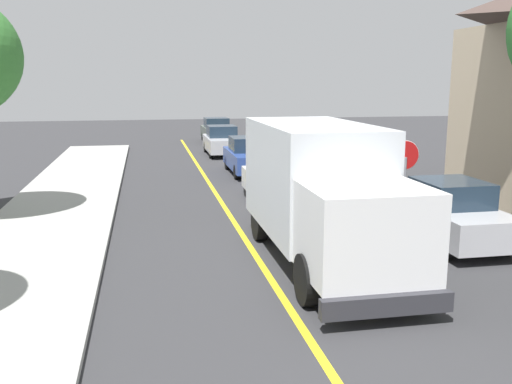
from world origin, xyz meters
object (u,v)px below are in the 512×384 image
object	(u,v)px
parked_car_near	(276,181)
parked_car_mid	(249,156)
box_truck	(321,187)
parked_car_furthest	(217,131)
parked_car_far	(222,141)
parked_van_across	(447,213)
stop_sign	(405,170)

from	to	relation	value
parked_car_near	parked_car_mid	xyz separation A→B (m)	(0.22, 6.52, 0.00)
box_truck	parked_car_furthest	xyz separation A→B (m)	(0.91, 26.58, -0.97)
parked_car_mid	parked_car_furthest	xyz separation A→B (m)	(0.26, 13.73, 0.00)
parked_car_near	parked_car_far	world-z (taller)	same
parked_car_near	parked_car_furthest	size ratio (longest dim) A/B	1.00
parked_van_across	stop_sign	size ratio (longest dim) A/B	1.67
parked_van_across	box_truck	bearing A→B (deg)	-167.27
parked_car_near	parked_van_across	xyz separation A→B (m)	(3.34, -5.47, 0.00)
box_truck	parked_car_far	bearing A→B (deg)	89.01
parked_car_furthest	parked_van_across	distance (m)	25.88
parked_car_near	parked_car_mid	world-z (taller)	same
stop_sign	parked_car_furthest	bearing A→B (deg)	94.37
parked_car_furthest	parked_car_far	bearing A→B (deg)	-94.72
parked_car_mid	parked_car_furthest	world-z (taller)	same
parked_car_far	parked_car_mid	bearing A→B (deg)	-87.38
parked_car_far	stop_sign	size ratio (longest dim) A/B	1.66
parked_car_far	parked_van_across	bearing A→B (deg)	-79.67
box_truck	stop_sign	xyz separation A→B (m)	(2.82, 1.52, 0.09)
parked_car_far	parked_car_near	bearing A→B (deg)	-89.62
parked_car_near	stop_sign	world-z (taller)	stop_sign
parked_car_furthest	stop_sign	distance (m)	25.15
parked_car_mid	parked_car_furthest	distance (m)	13.74
parked_car_mid	parked_car_far	xyz separation A→B (m)	(-0.31, 6.83, 0.00)
parked_car_near	parked_car_mid	distance (m)	6.52
box_truck	parked_car_mid	distance (m)	12.90
parked_car_near	stop_sign	xyz separation A→B (m)	(2.39, -4.81, 1.06)
parked_car_furthest	stop_sign	world-z (taller)	stop_sign
box_truck	parked_car_furthest	world-z (taller)	box_truck
box_truck	parked_car_mid	world-z (taller)	box_truck
parked_car_far	parked_car_furthest	size ratio (longest dim) A/B	1.00
parked_car_furthest	parked_van_across	world-z (taller)	same
parked_car_near	box_truck	bearing A→B (deg)	-93.88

